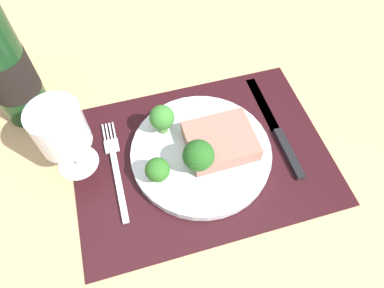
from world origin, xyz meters
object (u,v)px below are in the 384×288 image
object	(u,v)px
plate	(201,153)
steak	(220,140)
wine_bottle	(4,66)
knife	(278,132)
fork	(116,168)
wine_glass	(61,131)

from	to	relation	value
plate	steak	world-z (taller)	steak
wine_bottle	plate	bearing A→B (deg)	-33.31
steak	knife	distance (cm)	11.42
steak	fork	bearing A→B (deg)	176.28
steak	fork	world-z (taller)	steak
wine_glass	wine_bottle	bearing A→B (deg)	118.02
knife	wine_bottle	world-z (taller)	wine_bottle
fork	plate	bearing A→B (deg)	-7.52
steak	fork	distance (cm)	17.81
fork	wine_glass	bearing A→B (deg)	151.92
knife	wine_glass	size ratio (longest dim) A/B	1.66
fork	wine_glass	size ratio (longest dim) A/B	1.39
steak	wine_bottle	xyz separation A→B (cm)	(-30.80, 17.81, 7.98)
steak	wine_glass	bearing A→B (deg)	170.19
plate	fork	size ratio (longest dim) A/B	1.22
knife	plate	bearing A→B (deg)	-177.52
knife	wine_glass	xyz separation A→B (cm)	(-34.58, 3.81, 8.78)
knife	wine_glass	bearing A→B (deg)	174.08
plate	knife	xyz separation A→B (cm)	(14.37, 0.53, -0.50)
steak	knife	world-z (taller)	steak
knife	wine_bottle	size ratio (longest dim) A/B	0.76
plate	fork	distance (cm)	14.37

